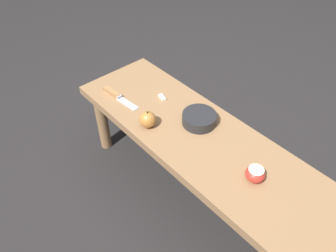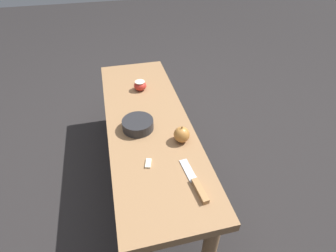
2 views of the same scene
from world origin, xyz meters
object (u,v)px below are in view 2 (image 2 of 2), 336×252
apple_whole (182,135)px  wooden_bench (148,129)px  bowl (138,124)px  knife (197,185)px  apple_cut (140,86)px

apple_whole → wooden_bench: bearing=32.9°
wooden_bench → bowl: size_ratio=8.52×
bowl → knife: bearing=-157.4°
wooden_bench → bowl: bowl is taller
wooden_bench → apple_cut: bearing=-1.9°
wooden_bench → bowl: (-0.06, 0.05, 0.09)m
apple_whole → bowl: apple_whole is taller
apple_whole → apple_cut: (0.48, 0.11, -0.01)m
knife → apple_cut: bearing=2.1°
wooden_bench → knife: (-0.45, -0.11, 0.07)m
apple_whole → knife: bearing=177.0°
wooden_bench → knife: size_ratio=5.54×
knife → apple_cut: size_ratio=3.15×
apple_cut → bowl: 0.35m
apple_whole → bowl: 0.22m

